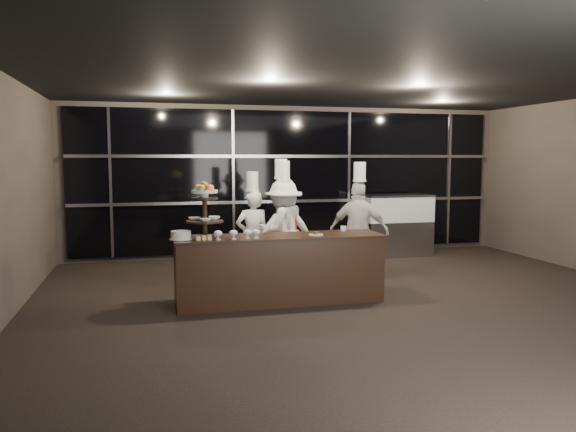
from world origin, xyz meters
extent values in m
plane|color=black|center=(0.00, 0.00, 0.00)|extent=(10.00, 10.00, 0.00)
plane|color=black|center=(0.00, 0.00, 3.00)|extent=(10.00, 10.00, 0.00)
plane|color=#473F38|center=(0.00, 5.00, 1.50)|extent=(9.00, 0.00, 9.00)
cube|color=black|center=(0.00, 4.94, 1.50)|extent=(8.60, 0.04, 2.80)
cube|color=#A5A5AA|center=(0.00, 4.89, 1.10)|extent=(8.60, 0.06, 0.06)
cube|color=#A5A5AA|center=(0.00, 4.89, 2.00)|extent=(8.60, 0.06, 0.06)
cube|color=#A5A5AA|center=(-3.50, 4.91, 1.50)|extent=(0.05, 0.05, 2.80)
cube|color=#A5A5AA|center=(-1.20, 4.91, 1.50)|extent=(0.05, 0.05, 2.80)
cube|color=#A5A5AA|center=(1.20, 4.91, 1.50)|extent=(0.05, 0.05, 2.80)
cube|color=#A5A5AA|center=(3.50, 4.91, 1.50)|extent=(0.05, 0.05, 2.80)
cube|color=black|center=(-1.13, 1.33, 0.45)|extent=(2.80, 0.70, 0.90)
cube|color=black|center=(-1.13, 1.33, 0.91)|extent=(2.84, 0.74, 0.03)
cylinder|color=black|center=(-2.13, 1.33, 0.94)|extent=(0.24, 0.24, 0.03)
cylinder|color=black|center=(-2.13, 1.33, 1.27)|extent=(0.06, 0.06, 0.70)
cylinder|color=black|center=(-2.13, 1.33, 1.14)|extent=(0.48, 0.48, 0.02)
cylinder|color=black|center=(-2.13, 1.33, 1.44)|extent=(0.34, 0.34, 0.02)
cylinder|color=white|center=(-2.13, 1.33, 1.48)|extent=(0.10, 0.10, 0.06)
cylinder|color=white|center=(-2.13, 1.33, 1.53)|extent=(0.34, 0.34, 0.04)
sphere|color=orange|center=(-2.05, 1.33, 1.58)|extent=(0.09, 0.09, 0.09)
sphere|color=#72C031|center=(-2.09, 1.40, 1.58)|extent=(0.09, 0.09, 0.09)
sphere|color=orange|center=(-2.17, 1.40, 1.58)|extent=(0.09, 0.09, 0.09)
sphere|color=yellow|center=(-2.21, 1.33, 1.58)|extent=(0.09, 0.09, 0.09)
sphere|color=#76A229|center=(-2.17, 1.26, 1.58)|extent=(0.09, 0.09, 0.09)
sphere|color=#EC5713|center=(-2.09, 1.26, 1.58)|extent=(0.09, 0.09, 0.09)
sphere|color=orange|center=(-2.13, 1.33, 1.62)|extent=(0.09, 0.09, 0.09)
imported|color=white|center=(-2.26, 1.39, 1.17)|extent=(0.16, 0.16, 0.04)
imported|color=white|center=(-2.00, 1.39, 1.18)|extent=(0.15, 0.15, 0.05)
imported|color=white|center=(-2.13, 1.21, 1.17)|extent=(0.16, 0.16, 0.04)
cylinder|color=silver|center=(-1.98, 1.11, 0.93)|extent=(0.07, 0.07, 0.01)
cylinder|color=silver|center=(-1.98, 1.11, 0.96)|extent=(0.02, 0.02, 0.05)
ellipsoid|color=silver|center=(-1.98, 1.11, 1.01)|extent=(0.11, 0.11, 0.08)
ellipsoid|color=#17C218|center=(-1.98, 1.11, 1.01)|extent=(0.08, 0.08, 0.05)
cylinder|color=silver|center=(-1.78, 1.11, 0.93)|extent=(0.07, 0.07, 0.01)
cylinder|color=silver|center=(-1.78, 1.11, 0.96)|extent=(0.02, 0.02, 0.05)
ellipsoid|color=silver|center=(-1.78, 1.11, 1.01)|extent=(0.11, 0.11, 0.08)
ellipsoid|color=red|center=(-1.78, 1.11, 1.01)|extent=(0.08, 0.08, 0.05)
cylinder|color=silver|center=(-1.60, 1.11, 0.93)|extent=(0.07, 0.07, 0.01)
cylinder|color=silver|center=(-1.60, 1.11, 0.96)|extent=(0.02, 0.02, 0.05)
ellipsoid|color=silver|center=(-1.60, 1.11, 1.01)|extent=(0.11, 0.11, 0.08)
ellipsoid|color=beige|center=(-1.60, 1.11, 1.01)|extent=(0.08, 0.08, 0.05)
cylinder|color=silver|center=(-1.49, 1.11, 0.93)|extent=(0.07, 0.07, 0.01)
cylinder|color=silver|center=(-1.49, 1.11, 0.96)|extent=(0.02, 0.02, 0.05)
ellipsoid|color=silver|center=(-1.49, 1.11, 1.01)|extent=(0.11, 0.11, 0.08)
ellipsoid|color=#482814|center=(-1.49, 1.11, 1.01)|extent=(0.08, 0.08, 0.05)
cylinder|color=white|center=(-2.44, 1.28, 0.93)|extent=(0.30, 0.30, 0.01)
cylinder|color=white|center=(-2.44, 1.28, 0.98)|extent=(0.26, 0.26, 0.10)
cube|color=#E8CA71|center=(-2.23, 1.13, 0.95)|extent=(0.05, 0.06, 0.05)
cube|color=#E8CA71|center=(-2.16, 1.13, 0.95)|extent=(0.05, 0.06, 0.05)
cube|color=#E8CA71|center=(-2.09, 1.13, 0.95)|extent=(0.05, 0.06, 0.05)
cube|color=#E8CA71|center=(-2.23, 1.20, 0.95)|extent=(0.05, 0.06, 0.05)
cube|color=#E8CA71|center=(-2.16, 1.20, 0.95)|extent=(0.05, 0.06, 0.05)
cube|color=#E8CA71|center=(-2.09, 1.20, 0.95)|extent=(0.05, 0.06, 0.05)
cylinder|color=white|center=(-0.64, 1.23, 0.93)|extent=(0.20, 0.20, 0.01)
cylinder|color=#4C2814|center=(-0.64, 1.23, 0.95)|extent=(0.08, 0.08, 0.04)
cylinder|color=white|center=(-0.11, 1.58, 0.96)|extent=(0.08, 0.08, 0.07)
cube|color=#A5A5AA|center=(2.01, 4.30, 0.35)|extent=(1.36, 0.58, 0.70)
cube|color=silver|center=(2.01, 4.30, 0.95)|extent=(1.36, 0.58, 0.50)
cube|color=#FFC67F|center=(2.01, 4.30, 0.95)|extent=(1.27, 0.49, 0.40)
cube|color=#A5A5AA|center=(2.01, 4.30, 1.22)|extent=(1.38, 0.60, 0.04)
imported|color=white|center=(-1.26, 2.57, 0.73)|extent=(0.55, 0.37, 1.46)
cylinder|color=white|center=(-1.26, 2.57, 1.61)|extent=(0.19, 0.19, 0.30)
cylinder|color=white|center=(-1.26, 2.57, 1.46)|extent=(0.21, 0.21, 0.03)
imported|color=white|center=(-0.84, 2.41, 0.83)|extent=(0.93, 0.80, 1.65)
cylinder|color=white|center=(-0.84, 2.41, 1.80)|extent=(0.19, 0.19, 0.30)
cylinder|color=white|center=(-0.84, 2.41, 1.66)|extent=(0.21, 0.21, 0.03)
imported|color=silver|center=(-0.81, 2.37, 0.81)|extent=(1.10, 0.69, 1.62)
cylinder|color=white|center=(-0.81, 2.37, 1.77)|extent=(0.19, 0.19, 0.30)
cylinder|color=white|center=(-0.81, 2.37, 1.63)|extent=(0.21, 0.21, 0.03)
cube|color=#A4130C|center=(-0.81, 2.25, 0.81)|extent=(0.34, 0.03, 0.61)
imported|color=silver|center=(0.40, 2.28, 0.80)|extent=(1.01, 0.81, 1.61)
cylinder|color=white|center=(0.40, 2.28, 1.76)|extent=(0.19, 0.19, 0.30)
cylinder|color=white|center=(0.40, 2.28, 1.61)|extent=(0.21, 0.21, 0.03)
camera|label=1|loc=(-2.87, -6.01, 1.97)|focal=35.00mm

